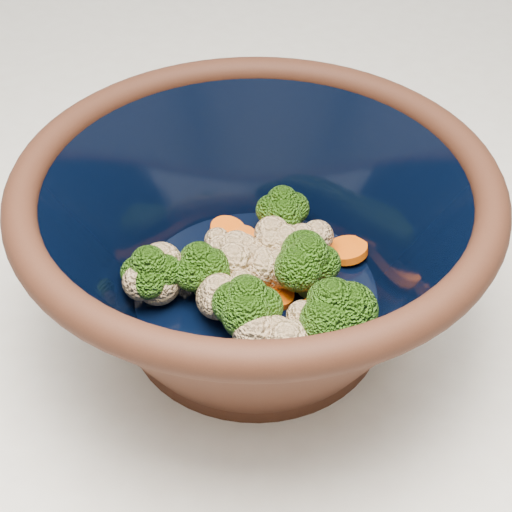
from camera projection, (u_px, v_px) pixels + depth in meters
mixing_bowl at (256, 242)px, 0.47m from camera, size 0.32×0.32×0.13m
vegetable_pile at (262, 274)px, 0.48m from camera, size 0.17×0.16×0.06m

